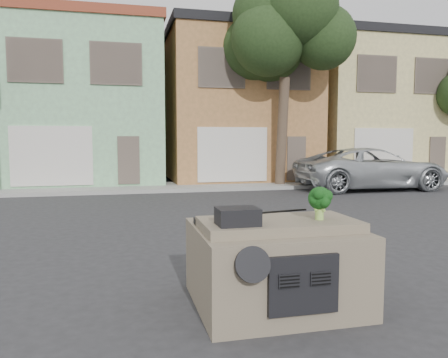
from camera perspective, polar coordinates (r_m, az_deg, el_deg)
name	(u,v)px	position (r m, az deg, el deg)	size (l,w,h in m)	color
ground_plane	(221,247)	(8.64, -0.38, -8.93)	(120.00, 120.00, 0.00)	#303033
sidewalk	(166,187)	(18.87, -7.60, -1.05)	(40.00, 3.00, 0.15)	gray
townhouse_mint	(85,106)	(22.79, -17.67, 9.13)	(7.20, 8.20, 7.55)	#89C390
townhouse_tan	(233,108)	(23.48, 1.15, 9.25)	(7.20, 8.20, 7.55)	#A87341
townhouse_beige	(360,110)	(26.38, 17.31, 8.57)	(7.20, 8.20, 7.55)	#D1C17C
silver_pickup	(371,189)	(19.53, 18.63, -1.29)	(2.93, 6.35, 1.76)	silver
tree_near	(283,90)	(19.36, 7.67, 11.48)	(4.40, 4.00, 8.50)	#213618
car_dashboard	(274,261)	(5.72, 6.54, -10.56)	(2.00, 1.80, 1.12)	#746753
instrument_hump	(238,216)	(5.07, 1.78, -4.90)	(0.48, 0.38, 0.20)	black
wiper_arm	(284,211)	(6.04, 7.87, -4.18)	(0.70, 0.03, 0.02)	black
broccoli	(320,203)	(5.51, 12.38, -3.05)	(0.34, 0.34, 0.42)	#0E340E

